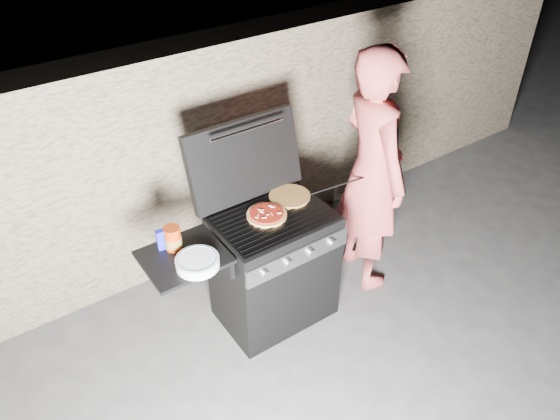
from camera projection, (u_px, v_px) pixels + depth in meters
ground at (275, 312)px, 4.19m from camera, size 50.00×50.00×0.00m
stone_wall at (200, 153)px, 4.35m from camera, size 8.00×0.35×1.80m
gas_grill at (245, 281)px, 3.80m from camera, size 1.34×0.79×0.91m
pizza_topped at (267, 214)px, 3.65m from camera, size 0.35×0.35×0.03m
pizza_plain at (290, 196)px, 3.83m from camera, size 0.32×0.32×0.02m
sauce_jar at (173, 238)px, 3.36m from camera, size 0.13×0.13×0.16m
blue_carton at (162, 240)px, 3.36m from camera, size 0.07×0.05×0.14m
plate_stack at (198, 262)px, 3.25m from camera, size 0.33×0.33×0.06m
person at (372, 172)px, 4.00m from camera, size 0.59×0.78×1.93m
tongs at (338, 186)px, 3.87m from camera, size 0.43×0.15×0.09m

